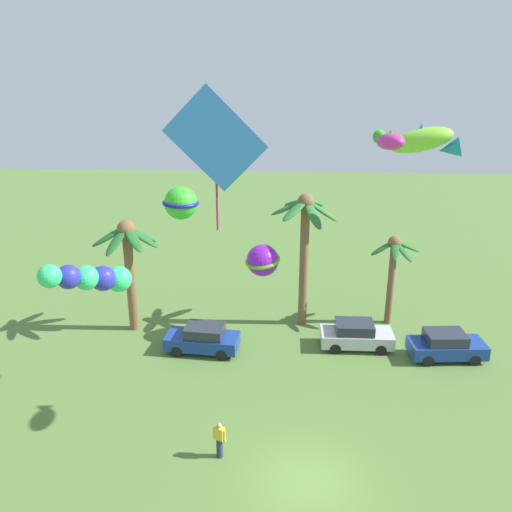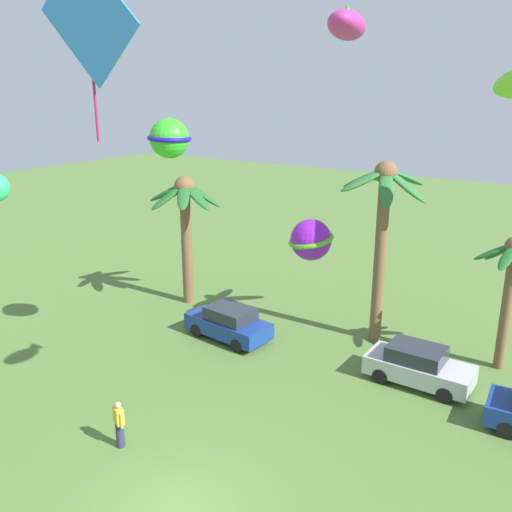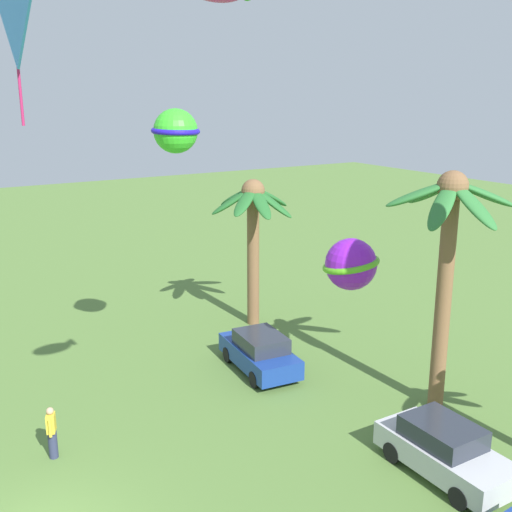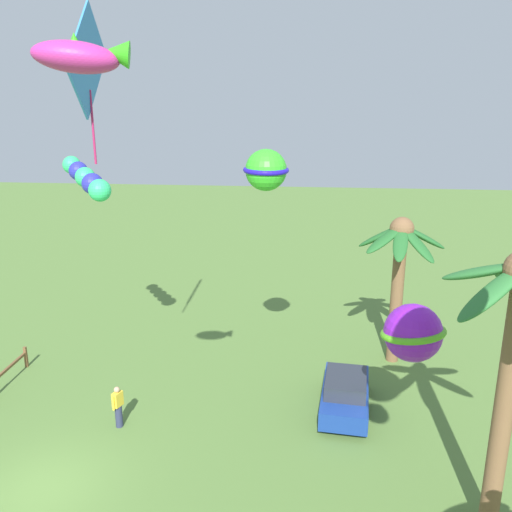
{
  "view_description": "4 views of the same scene",
  "coord_description": "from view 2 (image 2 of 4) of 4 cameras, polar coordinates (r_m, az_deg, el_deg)",
  "views": [
    {
      "loc": [
        -1.14,
        -15.86,
        14.76
      ],
      "look_at": [
        -2.27,
        5.76,
        6.86
      ],
      "focal_mm": 37.4,
      "sensor_mm": 36.0,
      "label": 1
    },
    {
      "loc": [
        8.34,
        -8.67,
        10.82
      ],
      "look_at": [
        -0.82,
        4.88,
        5.79
      ],
      "focal_mm": 38.71,
      "sensor_mm": 36.0,
      "label": 2
    },
    {
      "loc": [
        13.17,
        -2.07,
        10.24
      ],
      "look_at": [
        -0.6,
        6.33,
        5.98
      ],
      "focal_mm": 43.58,
      "sensor_mm": 36.0,
      "label": 3
    },
    {
      "loc": [
        12.88,
        7.83,
        11.35
      ],
      "look_at": [
        -2.5,
        6.27,
        6.85
      ],
      "focal_mm": 37.7,
      "sensor_mm": 36.0,
      "label": 4
    }
  ],
  "objects": [
    {
      "name": "kite_ball_3",
      "position": [
        23.12,
        5.71,
        1.68
      ],
      "size": [
        2.71,
        2.71,
        1.74
      ],
      "color": "purple"
    },
    {
      "name": "palm_tree_0",
      "position": [
        27.9,
        -7.33,
        4.67
      ],
      "size": [
        3.88,
        3.83,
        6.62
      ],
      "color": "brown",
      "rests_on": "ground"
    },
    {
      "name": "kite_fish_2",
      "position": [
        13.53,
        9.46,
        22.49
      ],
      "size": [
        1.18,
        1.95,
        0.8
      ],
      "color": "#CF2F92"
    },
    {
      "name": "spectator_0",
      "position": [
        18.36,
        -13.96,
        -16.49
      ],
      "size": [
        0.52,
        0.35,
        1.59
      ],
      "color": "#2D3351",
      "rests_on": "ground"
    },
    {
      "name": "parked_car_0",
      "position": [
        24.76,
        -2.83,
        -6.91
      ],
      "size": [
        4.05,
        2.07,
        1.51
      ],
      "color": "navy",
      "rests_on": "ground"
    },
    {
      "name": "kite_ball_0",
      "position": [
        20.5,
        -8.94,
        11.92
      ],
      "size": [
        2.17,
        2.16,
        1.44
      ],
      "color": "green"
    },
    {
      "name": "parked_car_2",
      "position": [
        22.06,
        16.43,
        -10.82
      ],
      "size": [
        3.9,
        1.75,
        1.51
      ],
      "color": "#BCBCC1",
      "rests_on": "ground"
    },
    {
      "name": "palm_tree_1",
      "position": [
        23.69,
        12.96,
        4.5
      ],
      "size": [
        3.88,
        3.71,
        7.94
      ],
      "color": "brown",
      "rests_on": "ground"
    },
    {
      "name": "kite_diamond_5",
      "position": [
        15.35,
        -16.92,
        22.34
      ],
      "size": [
        3.38,
        0.19,
        4.72
      ],
      "color": "#3683D4"
    },
    {
      "name": "palm_tree_2",
      "position": [
        23.21,
        24.91,
        -1.62
      ],
      "size": [
        2.95,
        2.91,
        5.46
      ],
      "color": "brown",
      "rests_on": "ground"
    }
  ]
}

